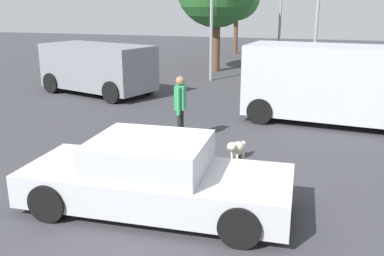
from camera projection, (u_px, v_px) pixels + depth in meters
name	position (u px, v px, depth m)	size (l,w,h in m)	color
ground_plane	(149.00, 212.00, 7.25)	(80.00, 80.00, 0.00)	#38383D
sedan_foreground	(155.00, 177.00, 7.23)	(4.60, 2.08, 1.26)	#B7BABF
dog	(236.00, 147.00, 9.68)	(0.39, 0.59, 0.44)	beige
van_white	(333.00, 82.00, 12.43)	(5.19, 2.57, 2.27)	#B2B7C1
suv_dark	(98.00, 67.00, 16.62)	(4.90, 3.24, 1.92)	gray
pedestrian	(180.00, 103.00, 10.80)	(0.29, 0.57, 1.68)	black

